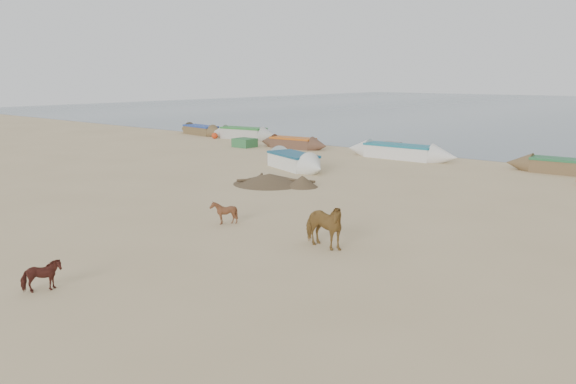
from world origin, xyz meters
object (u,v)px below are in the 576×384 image
object	(u,v)px
calf_front	(224,212)
cow_adult	(323,225)
near_canoe	(293,161)
calf_right	(42,276)

from	to	relation	value
calf_front	cow_adult	bearing A→B (deg)	75.56
calf_front	near_canoe	xyz separation A→B (m)	(-5.46, 10.30, 0.01)
calf_front	calf_right	bearing A→B (deg)	-4.37
cow_adult	calf_front	world-z (taller)	cow_adult
cow_adult	calf_front	bearing A→B (deg)	95.94
calf_right	calf_front	bearing A→B (deg)	11.43
cow_adult	near_canoe	xyz separation A→B (m)	(-9.53, 10.32, -0.25)
cow_adult	near_canoe	bearing A→B (deg)	49.05
cow_adult	calf_right	distance (m)	7.38
calf_right	near_canoe	distance (m)	18.33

